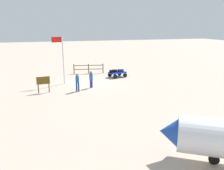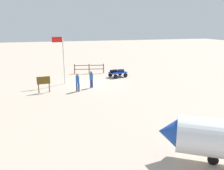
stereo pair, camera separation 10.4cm
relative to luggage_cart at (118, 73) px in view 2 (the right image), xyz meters
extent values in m
plane|color=#BBA693|center=(3.31, 1.76, -0.43)|extent=(120.00, 120.00, 0.00)
cube|color=blue|center=(-0.02, -0.01, 0.10)|extent=(2.07, 1.51, 0.10)
cube|color=blue|center=(0.83, 0.23, 0.10)|extent=(0.34, 0.99, 0.10)
cylinder|color=black|center=(0.46, 0.70, -0.19)|extent=(0.49, 0.24, 0.48)
cylinder|color=black|center=(0.75, -0.36, -0.19)|extent=(0.49, 0.24, 0.48)
cylinder|color=black|center=(-0.79, 0.35, -0.19)|extent=(0.49, 0.24, 0.48)
cylinder|color=black|center=(-0.50, -0.71, -0.19)|extent=(0.49, 0.24, 0.48)
cube|color=black|center=(0.63, 0.10, 0.29)|extent=(0.62, 0.36, 0.28)
cube|color=#141F51|center=(-0.36, 0.10, 0.30)|extent=(0.60, 0.38, 0.29)
cube|color=black|center=(0.27, -0.04, 0.29)|extent=(0.55, 0.39, 0.27)
cylinder|color=navy|center=(3.58, 3.44, -0.04)|extent=(0.14, 0.14, 0.77)
cylinder|color=navy|center=(3.73, 3.57, -0.04)|extent=(0.14, 0.14, 0.77)
cylinder|color=#295BA7|center=(3.66, 3.51, 0.63)|extent=(0.47, 0.47, 0.58)
sphere|color=#8A644E|center=(3.66, 3.51, 1.03)|extent=(0.22, 0.22, 0.22)
cylinder|color=navy|center=(4.95, 4.39, -0.04)|extent=(0.14, 0.14, 0.77)
cylinder|color=navy|center=(5.11, 4.28, -0.04)|extent=(0.14, 0.14, 0.77)
cylinder|color=#2052B1|center=(5.03, 4.33, 0.64)|extent=(0.44, 0.44, 0.58)
sphere|color=#936C4E|center=(5.03, 4.33, 1.05)|extent=(0.24, 0.24, 0.24)
cone|color=#1943A1|center=(2.68, 15.73, 0.80)|extent=(1.52, 1.68, 1.42)
cylinder|color=black|center=(1.13, 16.71, -0.21)|extent=(0.43, 0.32, 0.44)
cylinder|color=silver|center=(5.90, 1.29, 1.90)|extent=(0.10, 0.10, 4.66)
cube|color=red|center=(6.42, 1.29, 3.88)|extent=(0.93, 0.21, 0.51)
cylinder|color=#4C3319|center=(7.43, 3.84, -0.05)|extent=(0.08, 0.08, 0.75)
cylinder|color=#4C3319|center=(8.31, 3.93, -0.05)|extent=(0.08, 0.08, 0.75)
cube|color=brown|center=(7.87, 3.89, 0.65)|extent=(1.10, 0.17, 0.65)
cylinder|color=brown|center=(0.97, -2.59, 0.14)|extent=(0.12, 0.12, 1.14)
cylinder|color=brown|center=(2.67, -2.88, 0.14)|extent=(0.12, 0.12, 1.14)
cylinder|color=brown|center=(4.37, -3.18, 0.14)|extent=(0.12, 0.12, 1.14)
cube|color=brown|center=(2.67, -2.88, 0.54)|extent=(3.42, 0.67, 0.08)
cube|color=brown|center=(2.67, -2.88, 0.09)|extent=(3.42, 0.67, 0.08)
camera|label=1|loc=(7.59, 23.50, 5.24)|focal=36.43mm
camera|label=2|loc=(7.49, 23.53, 5.24)|focal=36.43mm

